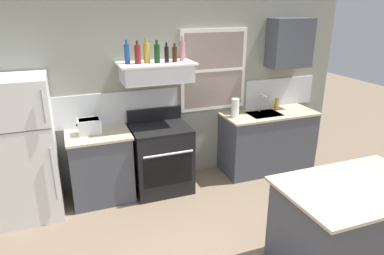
% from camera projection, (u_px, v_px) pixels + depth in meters
% --- Properties ---
extents(back_wall, '(5.40, 0.11, 2.70)m').
position_uv_depth(back_wall, '(171.00, 87.00, 4.85)').
color(back_wall, gray).
rests_on(back_wall, ground_plane).
extents(refrigerator, '(0.70, 0.72, 1.70)m').
position_uv_depth(refrigerator, '(24.00, 149.00, 4.04)').
color(refrigerator, white).
rests_on(refrigerator, ground_plane).
extents(counter_left_of_stove, '(0.79, 0.63, 0.91)m').
position_uv_depth(counter_left_of_stove, '(101.00, 166.00, 4.50)').
color(counter_left_of_stove, '#474C56').
rests_on(counter_left_of_stove, ground_plane).
extents(toaster, '(0.30, 0.20, 0.19)m').
position_uv_depth(toaster, '(89.00, 126.00, 4.32)').
color(toaster, silver).
rests_on(toaster, counter_left_of_stove).
extents(stove_range, '(0.76, 0.69, 1.09)m').
position_uv_depth(stove_range, '(161.00, 158.00, 4.73)').
color(stove_range, black).
rests_on(stove_range, ground_plane).
extents(range_hood_shelf, '(0.96, 0.52, 0.24)m').
position_uv_depth(range_hood_shelf, '(156.00, 72.00, 4.43)').
color(range_hood_shelf, silver).
extents(bottle_blue_liqueur, '(0.07, 0.07, 0.29)m').
position_uv_depth(bottle_blue_liqueur, '(127.00, 54.00, 4.27)').
color(bottle_blue_liqueur, '#1E478C').
rests_on(bottle_blue_liqueur, range_hood_shelf).
extents(bottle_red_label_wine, '(0.07, 0.07, 0.28)m').
position_uv_depth(bottle_red_label_wine, '(138.00, 54.00, 4.25)').
color(bottle_red_label_wine, maroon).
rests_on(bottle_red_label_wine, range_hood_shelf).
extents(bottle_champagne_gold_foil, '(0.08, 0.08, 0.30)m').
position_uv_depth(bottle_champagne_gold_foil, '(147.00, 53.00, 4.31)').
color(bottle_champagne_gold_foil, '#B29333').
rests_on(bottle_champagne_gold_foil, range_hood_shelf).
extents(bottle_dark_green_wine, '(0.07, 0.07, 0.28)m').
position_uv_depth(bottle_dark_green_wine, '(157.00, 53.00, 4.31)').
color(bottle_dark_green_wine, '#143819').
rests_on(bottle_dark_green_wine, range_hood_shelf).
extents(bottle_balsamic_dark, '(0.06, 0.06, 0.25)m').
position_uv_depth(bottle_balsamic_dark, '(167.00, 54.00, 4.35)').
color(bottle_balsamic_dark, black).
rests_on(bottle_balsamic_dark, range_hood_shelf).
extents(bottle_brown_stout, '(0.06, 0.06, 0.23)m').
position_uv_depth(bottle_brown_stout, '(175.00, 54.00, 4.38)').
color(bottle_brown_stout, '#381E0F').
rests_on(bottle_brown_stout, range_hood_shelf).
extents(bottle_rose_pink, '(0.07, 0.07, 0.31)m').
position_uv_depth(bottle_rose_pink, '(182.00, 50.00, 4.48)').
color(bottle_rose_pink, '#C67F84').
rests_on(bottle_rose_pink, range_hood_shelf).
extents(counter_right_with_sink, '(1.43, 0.63, 0.91)m').
position_uv_depth(counter_right_with_sink, '(267.00, 141.00, 5.34)').
color(counter_right_with_sink, '#474C56').
rests_on(counter_right_with_sink, ground_plane).
extents(sink_faucet, '(0.03, 0.17, 0.28)m').
position_uv_depth(sink_faucet, '(261.00, 100.00, 5.18)').
color(sink_faucet, silver).
rests_on(sink_faucet, counter_right_with_sink).
extents(paper_towel_roll, '(0.11, 0.11, 0.27)m').
position_uv_depth(paper_towel_roll, '(235.00, 108.00, 4.95)').
color(paper_towel_roll, white).
rests_on(paper_towel_roll, counter_right_with_sink).
extents(dish_soap_bottle, '(0.06, 0.06, 0.18)m').
position_uv_depth(dish_soap_bottle, '(276.00, 104.00, 5.30)').
color(dish_soap_bottle, orange).
rests_on(dish_soap_bottle, counter_right_with_sink).
extents(kitchen_island, '(1.40, 0.90, 0.91)m').
position_uv_depth(kitchen_island, '(351.00, 228.00, 3.27)').
color(kitchen_island, '#474C56').
rests_on(kitchen_island, ground_plane).
extents(upper_cabinet_right, '(0.64, 0.32, 0.70)m').
position_uv_depth(upper_cabinet_right, '(290.00, 43.00, 5.09)').
color(upper_cabinet_right, '#474C56').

